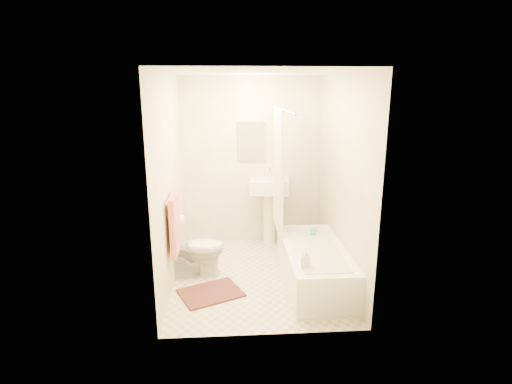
{
  "coord_description": "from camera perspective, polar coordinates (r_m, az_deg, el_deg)",
  "views": [
    {
      "loc": [
        -0.32,
        -4.46,
        2.24
      ],
      "look_at": [
        0.0,
        0.25,
        1.0
      ],
      "focal_mm": 28.0,
      "sensor_mm": 36.0,
      "label": 1
    }
  ],
  "objects": [
    {
      "name": "wall_back",
      "position": [
        5.76,
        -0.63,
        4.32
      ],
      "size": [
        2.0,
        0.02,
        2.4
      ],
      "primitive_type": "cube",
      "color": "beige",
      "rests_on": "ground"
    },
    {
      "name": "towel",
      "position": [
        4.5,
        -11.51,
        -4.53
      ],
      "size": [
        0.06,
        0.45,
        0.66
      ],
      "primitive_type": "cube",
      "color": "#CC7266",
      "rests_on": "towel_bar"
    },
    {
      "name": "bathtub",
      "position": [
        4.81,
        8.33,
        -10.26
      ],
      "size": [
        0.69,
        1.57,
        0.44
      ],
      "primitive_type": null,
      "color": "white",
      "rests_on": "floor"
    },
    {
      "name": "wall_left",
      "position": [
        4.63,
        -12.24,
        1.4
      ],
      "size": [
        0.02,
        2.4,
        2.4
      ],
      "primitive_type": "cube",
      "color": "beige",
      "rests_on": "ground"
    },
    {
      "name": "floor",
      "position": [
        5.0,
        0.2,
        -11.9
      ],
      "size": [
        2.4,
        2.4,
        0.0
      ],
      "primitive_type": "plane",
      "color": "beige",
      "rests_on": "ground"
    },
    {
      "name": "shower_curtain",
      "position": [
        5.1,
        3.18,
        3.16
      ],
      "size": [
        0.04,
        0.8,
        1.55
      ],
      "primitive_type": "cube",
      "color": "silver",
      "rests_on": "curtain_rod"
    },
    {
      "name": "toilet",
      "position": [
        4.96,
        -8.65,
        -8.0
      ],
      "size": [
        0.72,
        0.44,
        0.68
      ],
      "primitive_type": "imported",
      "rotation": [
        0.0,
        0.0,
        1.65
      ],
      "color": "silver",
      "rests_on": "floor"
    },
    {
      "name": "ceiling",
      "position": [
        4.47,
        0.22,
        16.77
      ],
      "size": [
        2.4,
        2.4,
        0.0
      ],
      "primitive_type": "plane",
      "color": "white",
      "rests_on": "ground"
    },
    {
      "name": "toilet_paper",
      "position": [
        4.87,
        -10.91,
        -3.99
      ],
      "size": [
        0.11,
        0.12,
        0.12
      ],
      "primitive_type": "cylinder",
      "rotation": [
        0.0,
        1.57,
        0.0
      ],
      "color": "white",
      "rests_on": "wall_left"
    },
    {
      "name": "scrub_brush",
      "position": [
        5.15,
        8.17,
        -5.65
      ],
      "size": [
        0.12,
        0.22,
        0.04
      ],
      "primitive_type": "cube",
      "rotation": [
        0.0,
        0.0,
        -0.29
      ],
      "color": "#3EA869",
      "rests_on": "bathtub"
    },
    {
      "name": "mirror",
      "position": [
        5.7,
        -0.63,
        7.25
      ],
      "size": [
        0.4,
        0.03,
        0.55
      ],
      "primitive_type": "cube",
      "color": "white",
      "rests_on": "wall_back"
    },
    {
      "name": "soap_bottle",
      "position": [
        4.19,
        7.11,
        -9.35
      ],
      "size": [
        0.11,
        0.11,
        0.2
      ],
      "primitive_type": "imported",
      "rotation": [
        0.0,
        0.0,
        -0.24
      ],
      "color": "white",
      "rests_on": "bathtub"
    },
    {
      "name": "curtain_rod",
      "position": [
        4.61,
        3.93,
        11.7
      ],
      "size": [
        0.03,
        1.7,
        0.03
      ],
      "primitive_type": "cylinder",
      "rotation": [
        1.57,
        0.0,
        0.0
      ],
      "color": "silver",
      "rests_on": "wall_back"
    },
    {
      "name": "wall_right",
      "position": [
        4.76,
        12.3,
        1.77
      ],
      "size": [
        0.02,
        2.4,
        2.4
      ],
      "primitive_type": "cube",
      "color": "beige",
      "rests_on": "ground"
    },
    {
      "name": "bath_mat",
      "position": [
        4.63,
        -6.45,
        -14.12
      ],
      "size": [
        0.8,
        0.72,
        0.02
      ],
      "primitive_type": "cube",
      "rotation": [
        0.0,
        0.0,
        0.43
      ],
      "color": "#53281D",
      "rests_on": "floor"
    },
    {
      "name": "sink",
      "position": [
        5.8,
        1.93,
        -2.38
      ],
      "size": [
        0.6,
        0.5,
        1.07
      ],
      "primitive_type": null,
      "rotation": [
        0.0,
        0.0,
        -0.13
      ],
      "color": "white",
      "rests_on": "floor"
    },
    {
      "name": "towel_bar",
      "position": [
        4.41,
        -12.11,
        -0.6
      ],
      "size": [
        0.02,
        0.6,
        0.02
      ],
      "primitive_type": "cylinder",
      "rotation": [
        1.57,
        0.0,
        0.0
      ],
      "color": "silver",
      "rests_on": "wall_left"
    }
  ]
}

